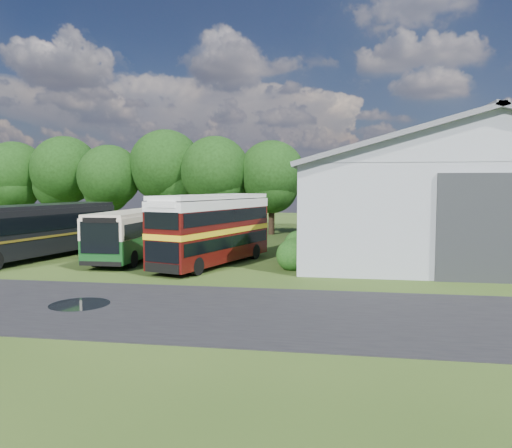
% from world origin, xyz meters
% --- Properties ---
extents(ground, '(120.00, 120.00, 0.00)m').
position_xyz_m(ground, '(0.00, 0.00, 0.00)').
color(ground, '#213611').
rests_on(ground, ground).
extents(asphalt_road, '(60.00, 8.00, 0.02)m').
position_xyz_m(asphalt_road, '(3.00, -3.00, 0.00)').
color(asphalt_road, black).
rests_on(asphalt_road, ground).
extents(puddle, '(2.20, 2.20, 0.01)m').
position_xyz_m(puddle, '(-1.50, -3.00, 0.00)').
color(puddle, black).
rests_on(puddle, ground).
extents(storage_shed, '(18.80, 24.80, 8.15)m').
position_xyz_m(storage_shed, '(15.00, 15.98, 4.17)').
color(storage_shed, gray).
rests_on(storage_shed, ground).
extents(tree_far_left, '(6.12, 6.12, 8.64)m').
position_xyz_m(tree_far_left, '(-23.00, 24.00, 5.56)').
color(tree_far_left, black).
rests_on(tree_far_left, ground).
extents(tree_left_a, '(6.46, 6.46, 9.12)m').
position_xyz_m(tree_left_a, '(-18.00, 24.50, 5.87)').
color(tree_left_a, black).
rests_on(tree_left_a, ground).
extents(tree_left_b, '(5.78, 5.78, 8.16)m').
position_xyz_m(tree_left_b, '(-13.00, 23.50, 5.25)').
color(tree_left_b, black).
rests_on(tree_left_b, ground).
extents(tree_mid, '(6.80, 6.80, 9.60)m').
position_xyz_m(tree_mid, '(-8.00, 24.80, 6.18)').
color(tree_mid, black).
rests_on(tree_mid, ground).
extents(tree_right_a, '(6.26, 6.26, 8.83)m').
position_xyz_m(tree_right_a, '(-3.00, 23.80, 5.69)').
color(tree_right_a, black).
rests_on(tree_right_a, ground).
extents(tree_right_b, '(5.98, 5.98, 8.45)m').
position_xyz_m(tree_right_b, '(2.00, 24.60, 5.44)').
color(tree_right_b, black).
rests_on(tree_right_b, ground).
extents(shrub_front, '(1.70, 1.70, 1.70)m').
position_xyz_m(shrub_front, '(5.60, 6.00, 0.00)').
color(shrub_front, '#194714').
rests_on(shrub_front, ground).
extents(shrub_mid, '(1.60, 1.60, 1.60)m').
position_xyz_m(shrub_mid, '(5.60, 8.00, 0.00)').
color(shrub_mid, '#194714').
rests_on(shrub_mid, ground).
extents(shrub_back, '(1.80, 1.80, 1.80)m').
position_xyz_m(shrub_back, '(5.60, 10.00, 0.00)').
color(shrub_back, '#194714').
rests_on(shrub_back, ground).
extents(bus_green_single, '(2.49, 10.59, 2.92)m').
position_xyz_m(bus_green_single, '(-4.02, 8.95, 1.55)').
color(bus_green_single, black).
rests_on(bus_green_single, ground).
extents(bus_maroon_double, '(5.02, 9.39, 3.92)m').
position_xyz_m(bus_maroon_double, '(1.10, 6.82, 1.96)').
color(bus_maroon_double, black).
rests_on(bus_maroon_double, ground).
extents(bus_dark_single, '(4.88, 12.17, 3.27)m').
position_xyz_m(bus_dark_single, '(-9.96, 7.28, 1.74)').
color(bus_dark_single, black).
rests_on(bus_dark_single, ground).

